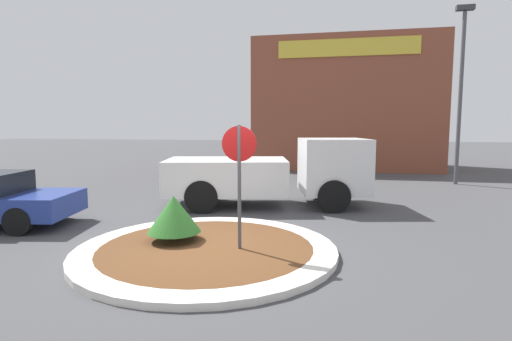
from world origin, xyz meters
name	(u,v)px	position (x,y,z in m)	size (l,w,h in m)	color
ground_plane	(207,252)	(0.00, 0.00, 0.00)	(120.00, 120.00, 0.00)	#474749
traffic_island	(207,249)	(0.00, 0.00, 0.06)	(5.11, 5.11, 0.13)	silver
stop_sign	(239,166)	(0.67, 0.01, 1.73)	(0.67, 0.07, 2.51)	#4C4C51
island_shrub	(174,214)	(-0.78, 0.25, 0.69)	(1.10, 1.10, 0.94)	brown
utility_truck	(274,172)	(0.57, 4.87, 1.06)	(6.46, 3.50, 2.10)	white
storefront_building	(345,106)	(2.85, 17.59, 3.69)	(10.34, 6.07, 7.37)	brown
light_pole	(461,83)	(7.47, 11.06, 4.27)	(0.70, 0.30, 7.40)	#4C4C51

